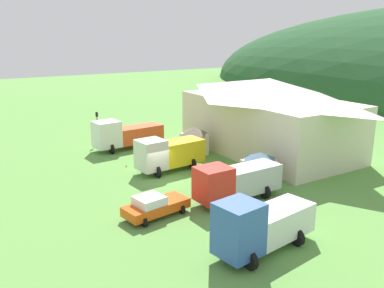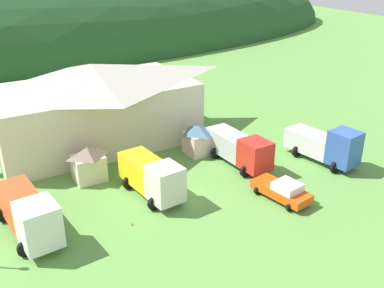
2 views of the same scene
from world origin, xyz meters
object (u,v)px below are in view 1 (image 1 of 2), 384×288
at_px(crane_truck_red, 235,181).
at_px(traffic_cone_near_pickup, 126,167).
at_px(depot_building, 268,114).
at_px(play_shed_cream, 194,140).
at_px(flatbed_truck_yellow, 168,153).
at_px(service_pickup_orange, 155,206).
at_px(heavy_rig_white, 124,134).
at_px(play_shed_pink, 259,168).
at_px(box_truck_blue, 260,225).
at_px(traffic_cone_mid_row, 221,178).
at_px(traffic_light_west, 97,124).

height_order(crane_truck_red, traffic_cone_near_pickup, crane_truck_red).
distance_m(depot_building, play_shed_cream, 8.66).
bearing_deg(traffic_cone_near_pickup, depot_building, 79.10).
relative_size(depot_building, flatbed_truck_yellow, 3.02).
bearing_deg(crane_truck_red, service_pickup_orange, -7.87).
relative_size(flatbed_truck_yellow, traffic_cone_near_pickup, 13.34).
relative_size(heavy_rig_white, traffic_cone_near_pickup, 16.07).
distance_m(flatbed_truck_yellow, service_pickup_orange, 10.40).
height_order(play_shed_pink, box_truck_blue, box_truck_blue).
bearing_deg(depot_building, service_pickup_orange, -64.66).
relative_size(play_shed_pink, traffic_cone_near_pickup, 5.55).
height_order(service_pickup_orange, traffic_cone_mid_row, service_pickup_orange).
relative_size(play_shed_cream, heavy_rig_white, 0.37).
bearing_deg(play_shed_cream, box_truck_blue, -21.57).
bearing_deg(box_truck_blue, flatbed_truck_yellow, -107.31).
bearing_deg(flatbed_truck_yellow, depot_building, 175.72).
distance_m(heavy_rig_white, flatbed_truck_yellow, 9.70).
bearing_deg(box_truck_blue, crane_truck_red, -125.03).
xyz_separation_m(play_shed_pink, traffic_cone_near_pickup, (-10.61, -8.09, -1.49)).
relative_size(depot_building, traffic_cone_mid_row, 34.34).
bearing_deg(depot_building, traffic_cone_mid_row, -64.27).
bearing_deg(heavy_rig_white, flatbed_truck_yellow, 87.47).
xyz_separation_m(box_truck_blue, traffic_cone_near_pickup, (-19.68, -0.31, -1.80)).
xyz_separation_m(flatbed_truck_yellow, box_truck_blue, (16.46, -2.72, 0.01)).
bearing_deg(box_truck_blue, heavy_rig_white, -102.91).
relative_size(box_truck_blue, traffic_light_west, 1.91).
bearing_deg(depot_building, box_truck_blue, -42.85).
bearing_deg(box_truck_blue, depot_building, -140.80).
bearing_deg(box_truck_blue, play_shed_pink, -138.56).
height_order(heavy_rig_white, traffic_light_west, traffic_light_west).
distance_m(play_shed_pink, traffic_cone_mid_row, 3.82).
bearing_deg(traffic_cone_near_pickup, play_shed_cream, 92.18).
height_order(play_shed_cream, heavy_rig_white, heavy_rig_white).
relative_size(play_shed_cream, flatbed_truck_yellow, 0.44).
relative_size(crane_truck_red, traffic_cone_near_pickup, 14.39).
xyz_separation_m(depot_building, crane_truck_red, (9.51, -11.80, -2.54)).
bearing_deg(service_pickup_orange, heavy_rig_white, -115.03).
bearing_deg(flatbed_truck_yellow, crane_truck_red, 90.59).
xyz_separation_m(crane_truck_red, traffic_cone_near_pickup, (-12.54, -3.96, -1.69)).
relative_size(heavy_rig_white, traffic_light_west, 2.16).
bearing_deg(traffic_cone_mid_row, crane_truck_red, -24.58).
height_order(play_shed_pink, heavy_rig_white, heavy_rig_white).
distance_m(heavy_rig_white, traffic_cone_mid_row, 14.67).
bearing_deg(play_shed_cream, traffic_cone_near_pickup, -87.82).
distance_m(depot_building, flatbed_truck_yellow, 12.96).
bearing_deg(depot_building, play_shed_pink, -45.34).
relative_size(service_pickup_orange, traffic_cone_mid_row, 8.42).
bearing_deg(flatbed_truck_yellow, traffic_light_west, -85.40).
relative_size(depot_building, traffic_cone_near_pickup, 40.27).
height_order(play_shed_cream, traffic_light_west, traffic_light_west).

